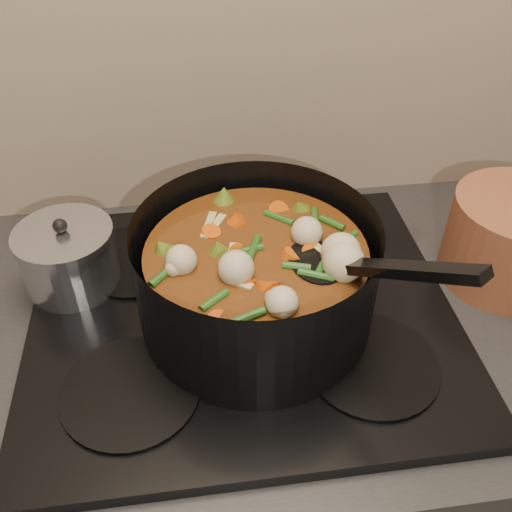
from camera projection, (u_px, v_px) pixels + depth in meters
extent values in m
cube|color=brown|center=(246.00, 480.00, 1.17)|extent=(2.60, 0.60, 0.86)
cube|color=black|center=(243.00, 329.00, 0.88)|extent=(2.64, 0.64, 0.05)
cube|color=black|center=(243.00, 313.00, 0.85)|extent=(0.62, 0.54, 0.02)
cylinder|color=black|center=(131.00, 391.00, 0.73)|extent=(0.18, 0.18, 0.01)
cylinder|color=black|center=(372.00, 364.00, 0.76)|extent=(0.18, 0.18, 0.01)
cylinder|color=black|center=(136.00, 260.00, 0.93)|extent=(0.18, 0.18, 0.01)
cylinder|color=black|center=(328.00, 244.00, 0.96)|extent=(0.18, 0.18, 0.01)
cylinder|color=black|center=(256.00, 275.00, 0.78)|extent=(0.43, 0.43, 0.16)
cylinder|color=black|center=(256.00, 314.00, 0.83)|extent=(0.32, 0.32, 0.01)
cylinder|color=#5E2A10|center=(256.00, 282.00, 0.79)|extent=(0.30, 0.30, 0.11)
cylinder|color=#E7530A|center=(289.00, 250.00, 0.76)|extent=(0.03, 0.04, 0.03)
cylinder|color=#E7530A|center=(279.00, 221.00, 0.81)|extent=(0.05, 0.04, 0.03)
cylinder|color=#E7530A|center=(215.00, 211.00, 0.83)|extent=(0.05, 0.05, 0.03)
cylinder|color=#E7530A|center=(210.00, 252.00, 0.76)|extent=(0.04, 0.04, 0.03)
cylinder|color=#E7530A|center=(213.00, 295.00, 0.70)|extent=(0.04, 0.04, 0.03)
cylinder|color=#E7530A|center=(270.00, 273.00, 0.73)|extent=(0.05, 0.05, 0.03)
cylinder|color=#E7530A|center=(315.00, 259.00, 0.75)|extent=(0.04, 0.04, 0.03)
cylinder|color=#E7530A|center=(308.00, 215.00, 0.82)|extent=(0.04, 0.04, 0.03)
cylinder|color=#E7530A|center=(244.00, 226.00, 0.80)|extent=(0.05, 0.05, 0.03)
cylinder|color=#E7530A|center=(189.00, 239.00, 0.78)|extent=(0.04, 0.05, 0.03)
sphere|color=beige|center=(308.00, 240.00, 0.75)|extent=(0.05, 0.05, 0.05)
sphere|color=beige|center=(257.00, 213.00, 0.80)|extent=(0.05, 0.05, 0.05)
sphere|color=beige|center=(205.00, 239.00, 0.76)|extent=(0.05, 0.05, 0.05)
sphere|color=beige|center=(238.00, 278.00, 0.70)|extent=(0.05, 0.05, 0.05)
sphere|color=beige|center=(304.00, 260.00, 0.72)|extent=(0.05, 0.05, 0.05)
sphere|color=beige|center=(285.00, 219.00, 0.79)|extent=(0.05, 0.05, 0.05)
cone|color=olive|center=(231.00, 295.00, 0.68)|extent=(0.04, 0.04, 0.04)
cone|color=olive|center=(322.00, 269.00, 0.72)|extent=(0.04, 0.04, 0.04)
cone|color=olive|center=(295.00, 214.00, 0.81)|extent=(0.04, 0.04, 0.04)
cone|color=olive|center=(209.00, 217.00, 0.80)|extent=(0.04, 0.04, 0.04)
cone|color=olive|center=(195.00, 276.00, 0.71)|extent=(0.04, 0.04, 0.04)
cone|color=olive|center=(292.00, 292.00, 0.69)|extent=(0.04, 0.04, 0.04)
cylinder|color=#25591A|center=(277.00, 230.00, 0.78)|extent=(0.01, 0.04, 0.01)
cylinder|color=#25591A|center=(241.00, 201.00, 0.84)|extent=(0.04, 0.04, 0.01)
cylinder|color=#25591A|center=(199.00, 227.00, 0.79)|extent=(0.05, 0.02, 0.01)
cylinder|color=#25591A|center=(203.00, 258.00, 0.74)|extent=(0.03, 0.04, 0.01)
cylinder|color=#25591A|center=(237.00, 271.00, 0.72)|extent=(0.03, 0.04, 0.01)
cylinder|color=#25591A|center=(288.00, 307.00, 0.67)|extent=(0.05, 0.02, 0.01)
cylinder|color=#25591A|center=(322.00, 268.00, 0.72)|extent=(0.04, 0.04, 0.01)
cylinder|color=#25591A|center=(304.00, 236.00, 0.77)|extent=(0.01, 0.04, 0.01)
cylinder|color=#25591A|center=(268.00, 227.00, 0.79)|extent=(0.04, 0.04, 0.01)
cylinder|color=#25591A|center=(221.00, 205.00, 0.83)|extent=(0.05, 0.02, 0.01)
cylinder|color=#25591A|center=(191.00, 237.00, 0.77)|extent=(0.03, 0.04, 0.01)
cylinder|color=#25591A|center=(208.00, 267.00, 0.72)|extent=(0.03, 0.04, 0.01)
cylinder|color=#25591A|center=(247.00, 274.00, 0.72)|extent=(0.05, 0.02, 0.01)
cylinder|color=#25591A|center=(310.00, 299.00, 0.68)|extent=(0.04, 0.04, 0.01)
cube|color=tan|center=(195.00, 259.00, 0.74)|extent=(0.05, 0.01, 0.00)
cube|color=tan|center=(276.00, 290.00, 0.69)|extent=(0.02, 0.05, 0.00)
cube|color=tan|center=(312.00, 236.00, 0.77)|extent=(0.05, 0.03, 0.00)
cube|color=tan|center=(233.00, 216.00, 0.81)|extent=(0.04, 0.04, 0.00)
cube|color=tan|center=(199.00, 268.00, 0.72)|extent=(0.03, 0.05, 0.00)
ellipsoid|color=black|center=(316.00, 263.00, 0.74)|extent=(0.09, 0.10, 0.01)
cube|color=black|center=(398.00, 270.00, 0.64)|extent=(0.13, 0.18, 0.12)
cylinder|color=silver|center=(69.00, 260.00, 0.86)|extent=(0.14, 0.14, 0.09)
cylinder|color=silver|center=(62.00, 234.00, 0.83)|extent=(0.15, 0.15, 0.01)
sphere|color=black|center=(60.00, 226.00, 0.82)|extent=(0.02, 0.02, 0.02)
cylinder|color=brown|center=(512.00, 240.00, 0.89)|extent=(0.23, 0.23, 0.14)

